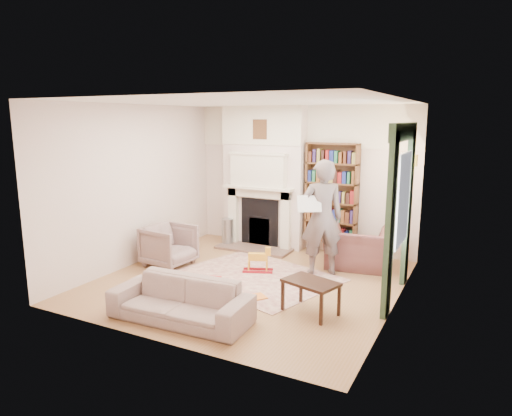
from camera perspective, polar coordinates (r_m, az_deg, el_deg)
The scene contains 25 objects.
floor at distance 7.38m, azimuth -0.90°, elevation -9.14°, with size 4.50×4.50×0.00m, color olive.
ceiling at distance 6.93m, azimuth -0.97°, elevation 13.15°, with size 4.50×4.50×0.00m, color white.
wall_back at distance 9.04m, azimuth 5.80°, elevation 3.73°, with size 4.50×4.50×0.00m, color silver.
wall_front at distance 5.18m, azimuth -12.72°, elevation -2.02°, with size 4.50×4.50×0.00m, color silver.
wall_left at distance 8.30m, azimuth -14.78°, elevation 2.76°, with size 4.50×4.50×0.00m, color silver.
wall_right at distance 6.30m, azimuth 17.45°, elevation 0.05°, with size 4.50×4.50×0.00m, color silver.
fireplace at distance 9.16m, azimuth 0.96°, elevation 3.79°, with size 1.70×0.58×2.80m.
bookcase at distance 8.74m, azimuth 9.43°, elevation 1.89°, with size 1.00×0.24×1.85m, color brown.
window at distance 6.68m, azimuth 17.95°, elevation 1.06°, with size 0.02×0.90×1.30m, color silver.
curtain_left at distance 6.06m, azimuth 16.39°, elevation -2.25°, with size 0.07×0.32×2.40m, color #2A422D.
curtain_right at distance 7.41m, azimuth 18.46°, elevation 0.01°, with size 0.07×0.32×2.40m, color #2A422D.
pelmet at distance 6.60m, azimuth 18.04°, elevation 9.08°, with size 0.09×1.70×0.24m, color #2A422D.
wall_sconce at distance 7.73m, azimuth 17.99°, elevation 5.73°, with size 0.20×0.24×0.24m, color gold, non-canonical shape.
rug at distance 7.58m, azimuth 0.01°, elevation -8.53°, with size 2.44×1.88×0.01m, color beige.
armchair_reading at distance 8.12m, azimuth 12.51°, elevation -4.88°, with size 1.08×0.95×0.70m, color #522C2C.
armchair_left at distance 8.20m, azimuth -10.80°, elevation -4.62°, with size 0.76×0.79×0.71m, color gray.
sofa at distance 6.02m, azimuth -9.43°, elevation -11.33°, with size 1.84×0.72×0.54m, color #B6A796.
man_reading at distance 7.54m, azimuth 8.23°, elevation -1.22°, with size 0.70×0.46×1.92m, color #5A4B48.
newspaper at distance 7.36m, azimuth 6.68°, elevation 0.53°, with size 0.39×0.02×0.27m, color silver.
coffee_table at distance 6.21m, azimuth 6.84°, elevation -10.99°, with size 0.70×0.45×0.45m, color black, non-canonical shape.
paraffin_heater at distance 9.37m, azimuth -3.58°, elevation -2.99°, with size 0.24×0.24×0.55m, color #929499.
rocking_horse at distance 7.72m, azimuth 0.23°, elevation -6.47°, with size 0.50×0.20×0.44m, color gold, non-canonical shape.
board_game at distance 7.10m, azimuth -3.75°, elevation -9.77°, with size 0.35×0.35×0.03m, color #E5E051.
game_box_lid at distance 7.39m, azimuth -5.75°, elevation -8.86°, with size 0.32×0.21×0.05m, color red.
comic_annuals at distance 6.76m, azimuth -1.12°, elevation -10.89°, with size 0.63×0.37×0.02m.
Camera 1 is at (3.26, -6.11, 2.55)m, focal length 32.00 mm.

